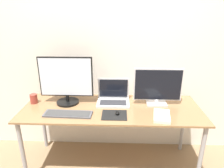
# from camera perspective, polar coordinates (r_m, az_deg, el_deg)

# --- Properties ---
(wall_back) EXTENTS (7.00, 0.05, 2.50)m
(wall_back) POSITION_cam_1_polar(r_m,az_deg,el_deg) (2.25, 0.24, 10.47)
(wall_back) COLOR silver
(wall_back) RESTS_ON ground_plane
(desk) EXTENTS (1.79, 0.66, 0.71)m
(desk) POSITION_cam_1_polar(r_m,az_deg,el_deg) (2.07, -0.15, -8.47)
(desk) COLOR olive
(desk) RESTS_ON ground_plane
(monitor_left) EXTENTS (0.55, 0.23, 0.50)m
(monitor_left) POSITION_cam_1_polar(r_m,az_deg,el_deg) (2.09, -12.97, 0.94)
(monitor_left) COLOR black
(monitor_left) RESTS_ON desk
(monitor_right) EXTENTS (0.49, 0.14, 0.39)m
(monitor_right) POSITION_cam_1_polar(r_m,az_deg,el_deg) (2.08, 12.92, -0.79)
(monitor_right) COLOR silver
(monitor_right) RESTS_ON desk
(laptop) EXTENTS (0.34, 0.24, 0.24)m
(laptop) POSITION_cam_1_polar(r_m,az_deg,el_deg) (2.14, 0.39, -3.61)
(laptop) COLOR silver
(laptop) RESTS_ON desk
(keyboard) EXTENTS (0.46, 0.15, 0.02)m
(keyboard) POSITION_cam_1_polar(r_m,az_deg,el_deg) (1.95, -12.46, -8.33)
(keyboard) COLOR #4C4C51
(keyboard) RESTS_ON desk
(mousepad) EXTENTS (0.24, 0.20, 0.00)m
(mousepad) POSITION_cam_1_polar(r_m,az_deg,el_deg) (1.90, 0.68, -8.84)
(mousepad) COLOR black
(mousepad) RESTS_ON desk
(mouse) EXTENTS (0.04, 0.06, 0.03)m
(mouse) POSITION_cam_1_polar(r_m,az_deg,el_deg) (1.90, 1.52, -8.26)
(mouse) COLOR black
(mouse) RESTS_ON mousepad
(book) EXTENTS (0.18, 0.25, 0.03)m
(book) POSITION_cam_1_polar(r_m,az_deg,el_deg) (1.91, 14.03, -8.85)
(book) COLOR silver
(book) RESTS_ON desk
(mug) EXTENTS (0.07, 0.07, 0.10)m
(mug) POSITION_cam_1_polar(r_m,az_deg,el_deg) (2.27, -21.45, -3.92)
(mug) COLOR #99382D
(mug) RESTS_ON desk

